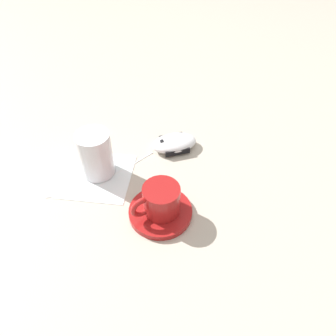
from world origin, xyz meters
TOP-DOWN VIEW (x-y plane):
  - ground_plane at (0.00, 0.00)m, footprint 3.00×3.00m
  - saucer at (-0.08, -0.11)m, footprint 0.13×0.13m
  - coffee_cup at (-0.08, -0.11)m, footprint 0.09×0.08m
  - computer_mouse at (0.11, -0.05)m, footprint 0.12×0.12m
  - mouse_cable at (-0.04, 0.05)m, footprint 0.22×0.13m
  - napkin_under_glass at (-0.05, 0.06)m, footprint 0.19×0.19m
  - drinking_glass at (-0.03, 0.07)m, footprint 0.07×0.07m

SIDE VIEW (x-z plane):
  - ground_plane at x=0.00m, z-range 0.00..0.00m
  - napkin_under_glass at x=-0.05m, z-range 0.00..0.00m
  - mouse_cable at x=-0.04m, z-range 0.00..0.00m
  - saucer at x=-0.08m, z-range 0.00..0.01m
  - computer_mouse at x=0.11m, z-range 0.00..0.03m
  - coffee_cup at x=-0.08m, z-range 0.01..0.07m
  - drinking_glass at x=-0.03m, z-range 0.00..0.11m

